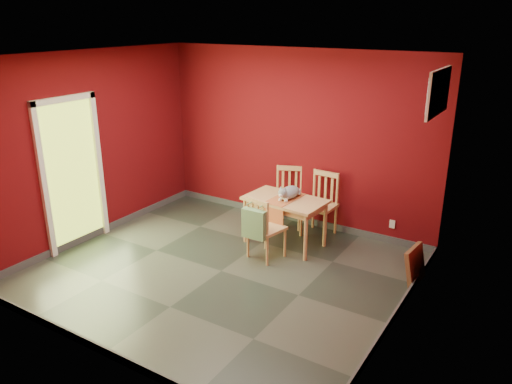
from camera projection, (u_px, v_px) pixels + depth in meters
The scene contains 13 objects.
ground at pixel (221, 271), 6.47m from camera, with size 4.50×4.50×0.00m, color #2D342D.
room_shell at pixel (221, 267), 6.46m from camera, with size 4.50×4.50×4.50m.
doorway at pixel (71, 169), 6.89m from camera, with size 0.06×1.01×2.13m.
window at pixel (438, 92), 5.37m from camera, with size 0.05×0.90×0.50m.
outlet_plate at pixel (392, 224), 7.16m from camera, with size 0.08×0.01×0.12m, color silver.
dining_table at pixel (285, 204), 7.04m from camera, with size 1.16×0.73×0.70m.
table_runner at pixel (281, 204), 6.94m from camera, with size 0.35×0.67×0.33m.
chair_far_left at pixel (288, 196), 7.76m from camera, with size 0.57×0.57×0.93m.
chair_far_right at pixel (321, 203), 7.42m from camera, with size 0.46×0.46×0.95m.
chair_near at pixel (264, 227), 6.68m from camera, with size 0.49×0.49×0.89m.
tote_bag at pixel (254, 224), 6.48m from camera, with size 0.33×0.20×0.47m.
cat at pixel (290, 190), 6.99m from camera, with size 0.24×0.47×0.23m, color slate, non-canonical shape.
picture_frame at pixel (415, 265), 6.14m from camera, with size 0.19×0.47×0.46m.
Camera 1 is at (3.43, -4.64, 3.14)m, focal length 35.00 mm.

